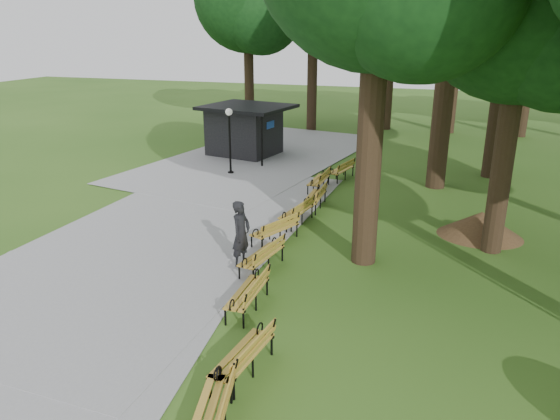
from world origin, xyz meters
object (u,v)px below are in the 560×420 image
(person, at_px, (241,234))
(bench_8, at_px, (341,170))
(lamp_post, at_px, (229,127))
(bench_5, at_px, (296,212))
(bench_3, at_px, (262,256))
(dirt_mound, at_px, (481,224))
(kiosk, at_px, (244,130))
(bench_2, at_px, (247,293))
(bench_4, at_px, (275,229))
(bench_0, at_px, (211,410))
(bench_7, at_px, (319,180))
(bench_6, at_px, (315,197))
(bench_1, at_px, (243,355))

(person, xyz_separation_m, bench_8, (0.77, 9.74, -0.52))
(lamp_post, height_order, bench_8, lamp_post)
(lamp_post, xyz_separation_m, bench_5, (4.78, -5.38, -1.74))
(bench_3, bearing_deg, dirt_mound, 137.87)
(bench_8, bearing_deg, kiosk, -105.53)
(kiosk, xyz_separation_m, bench_2, (6.21, -15.20, -0.88))
(bench_2, distance_m, bench_8, 11.99)
(bench_2, relative_size, bench_4, 1.00)
(bench_2, bearing_deg, bench_8, -179.47)
(lamp_post, relative_size, bench_2, 1.59)
(lamp_post, xyz_separation_m, bench_2, (5.34, -11.33, -1.74))
(person, relative_size, bench_3, 1.01)
(bench_0, height_order, bench_3, same)
(bench_2, bearing_deg, kiosk, -158.66)
(person, xyz_separation_m, bench_4, (0.34, 1.92, -0.52))
(lamp_post, distance_m, bench_0, 16.62)
(bench_5, bearing_deg, bench_7, -166.88)
(kiosk, relative_size, dirt_mound, 1.87)
(bench_0, distance_m, bench_5, 10.02)
(lamp_post, distance_m, bench_5, 7.40)
(bench_5, bearing_deg, bench_8, -173.02)
(lamp_post, height_order, bench_6, lamp_post)
(dirt_mound, distance_m, bench_3, 7.45)
(bench_0, bearing_deg, bench_8, 171.41)
(bench_5, bearing_deg, bench_6, -175.51)
(bench_0, distance_m, bench_1, 1.59)
(lamp_post, height_order, bench_5, lamp_post)
(bench_2, height_order, bench_4, same)
(bench_2, distance_m, bench_4, 4.22)
(dirt_mound, height_order, bench_8, bench_8)
(person, relative_size, bench_7, 1.01)
(bench_1, bearing_deg, dirt_mound, 160.48)
(kiosk, height_order, dirt_mound, kiosk)
(bench_4, bearing_deg, bench_6, -162.20)
(dirt_mound, height_order, bench_7, bench_7)
(bench_5, distance_m, bench_6, 1.87)
(bench_8, bearing_deg, bench_0, 17.47)
(bench_0, relative_size, bench_6, 1.00)
(bench_7, bearing_deg, bench_1, 8.93)
(bench_1, bearing_deg, bench_5, -163.28)
(bench_6, bearing_deg, bench_7, -170.81)
(bench_2, bearing_deg, bench_7, -176.22)
(dirt_mound, relative_size, bench_1, 1.18)
(bench_1, bearing_deg, bench_2, -153.17)
(lamp_post, height_order, bench_3, lamp_post)
(bench_5, bearing_deg, person, 1.82)
(bench_0, bearing_deg, bench_5, 175.60)
(bench_8, bearing_deg, bench_3, 12.29)
(bench_3, relative_size, bench_6, 1.00)
(person, height_order, bench_7, person)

